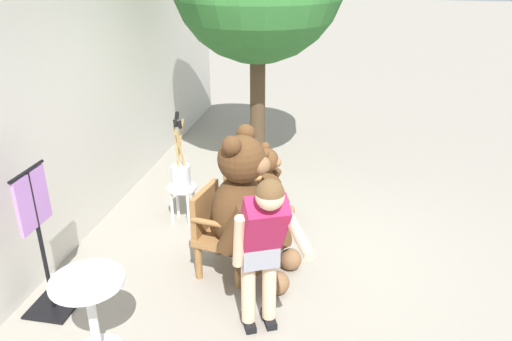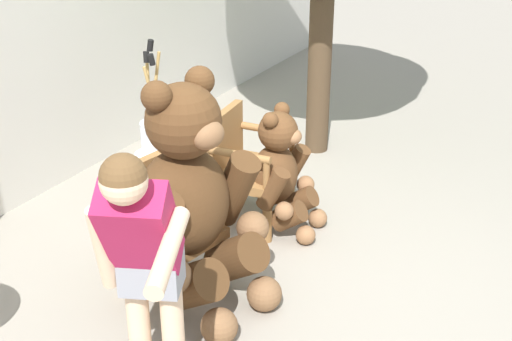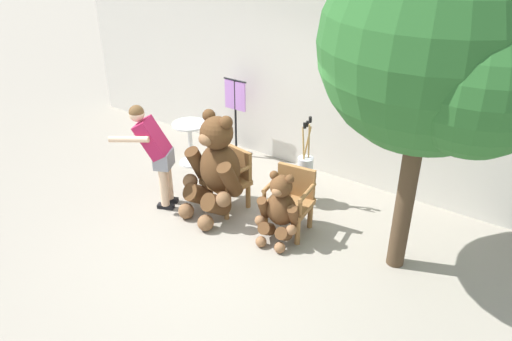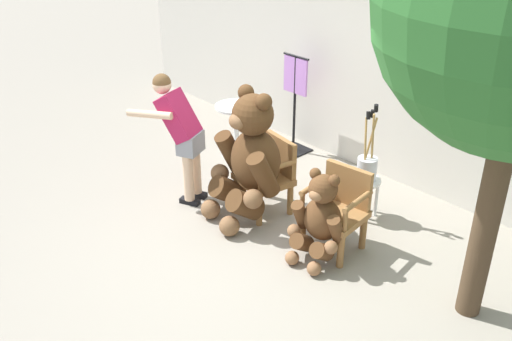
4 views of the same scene
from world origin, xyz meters
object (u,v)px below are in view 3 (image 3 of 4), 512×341
teddy_bear_small (280,209)px  round_side_table (190,139)px  wooden_chair_left (229,177)px  patio_tree (439,51)px  white_stool (305,181)px  person_visitor (154,148)px  brush_bucket (305,163)px  wooden_chair_right (291,199)px  teddy_bear_large (215,167)px  clothing_display_stand (236,117)px

teddy_bear_small → round_side_table: size_ratio=1.34×
wooden_chair_left → patio_tree: patio_tree is taller
white_stool → person_visitor: bearing=-143.3°
person_visitor → brush_bucket: (1.68, 1.25, -0.27)m
person_visitor → white_stool: size_ratio=3.30×
wooden_chair_right → teddy_bear_large: bearing=-165.9°
patio_tree → clothing_display_stand: patio_tree is taller
person_visitor → patio_tree: (3.40, 0.61, 1.73)m
white_stool → round_side_table: bearing=-179.8°
teddy_bear_small → patio_tree: size_ratio=0.25×
round_side_table → wooden_chair_left: bearing=-27.1°
white_stool → clothing_display_stand: size_ratio=0.34×
white_stool → round_side_table: size_ratio=0.64×
white_stool → patio_tree: size_ratio=0.12×
wooden_chair_left → wooden_chair_right: same height
wooden_chair_right → teddy_bear_large: 1.11m
teddy_bear_large → clothing_display_stand: (-0.86, 1.60, -0.01)m
teddy_bear_small → white_stool: (-0.19, 0.98, -0.12)m
teddy_bear_large → white_stool: teddy_bear_large is taller
wooden_chair_right → brush_bucket: size_ratio=0.97×
brush_bucket → clothing_display_stand: 1.84m
wooden_chair_right → person_visitor: bearing=-163.2°
brush_bucket → clothing_display_stand: clothing_display_stand is taller
wooden_chair_left → round_side_table: bearing=152.9°
round_side_table → teddy_bear_large: bearing=-35.8°
brush_bucket → clothing_display_stand: bearing=159.2°
brush_bucket → person_visitor: bearing=-143.3°
teddy_bear_small → brush_bucket: (-0.19, 0.98, 0.16)m
wooden_chair_right → white_stool: (-0.18, 0.69, -0.11)m
white_stool → teddy_bear_large: bearing=-132.1°
patio_tree → clothing_display_stand: 4.15m
teddy_bear_large → patio_tree: (2.58, 0.31, 1.90)m
round_side_table → person_visitor: bearing=-68.8°
teddy_bear_small → patio_tree: (1.52, 0.34, 2.17)m
patio_tree → clothing_display_stand: size_ratio=2.78×
teddy_bear_small → clothing_display_stand: bearing=139.5°
teddy_bear_small → clothing_display_stand: 2.53m
wooden_chair_left → clothing_display_stand: clothing_display_stand is taller
white_stool → round_side_table: round_side_table is taller
person_visitor → clothing_display_stand: 1.92m
brush_bucket → round_side_table: size_ratio=1.23×
person_visitor → clothing_display_stand: size_ratio=1.11×
wooden_chair_right → round_side_table: wooden_chair_right is taller
white_stool → brush_bucket: bearing=-153.0°
teddy_bear_small → brush_bucket: 1.01m
wooden_chair_right → round_side_table: size_ratio=1.19×
teddy_bear_small → teddy_bear_large: bearing=178.3°
wooden_chair_left → teddy_bear_small: (1.03, -0.29, 0.01)m
teddy_bear_large → person_visitor: size_ratio=0.99×
white_stool → patio_tree: patio_tree is taller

